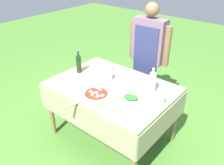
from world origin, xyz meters
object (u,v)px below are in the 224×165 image
pizza_on_peel (95,95)px  plate_stack (103,68)px  herb_container (131,98)px  sauce_jar (160,100)px  prep_table (112,92)px  oil_bottle (79,64)px  mixing_tub (106,75)px  water_bottle (153,81)px  person_cook (149,51)px

pizza_on_peel → plate_stack: pizza_on_peel is taller
herb_container → sauce_jar: bearing=27.9°
prep_table → plate_stack: bearing=144.7°
sauce_jar → herb_container: bearing=-152.1°
oil_bottle → sauce_jar: bearing=1.9°
plate_stack → sauce_jar: (0.93, -0.21, 0.02)m
mixing_tub → herb_container: bearing=-19.5°
prep_table → plate_stack: size_ratio=5.06×
oil_bottle → water_bottle: (0.92, 0.17, 0.02)m
prep_table → mixing_tub: (-0.15, 0.07, 0.14)m
person_cook → mixing_tub: size_ratio=9.55×
mixing_tub → plate_stack: bearing=138.3°
water_bottle → plate_stack: size_ratio=1.03×
prep_table → water_bottle: size_ratio=4.93×
herb_container → mixing_tub: bearing=160.5°
plate_stack → pizza_on_peel: bearing=-55.8°
sauce_jar → plate_stack: bearing=167.4°
pizza_on_peel → oil_bottle: bearing=165.5°
water_bottle → person_cook: bearing=125.1°
water_bottle → plate_stack: 0.76m
water_bottle → herb_container: water_bottle is taller
pizza_on_peel → plate_stack: size_ratio=2.28×
person_cook → herb_container: person_cook is taller
oil_bottle → sauce_jar: size_ratio=3.03×
sauce_jar → person_cook: bearing=129.2°
oil_bottle → person_cook: bearing=57.2°
prep_table → plate_stack: plate_stack is taller
mixing_tub → water_bottle: bearing=10.0°
person_cook → herb_container: (0.35, -0.87, -0.13)m
pizza_on_peel → water_bottle: water_bottle is taller
oil_bottle → mixing_tub: bearing=10.8°
oil_bottle → plate_stack: size_ratio=1.06×
pizza_on_peel → plate_stack: 0.62m
person_cook → sauce_jar: (0.60, -0.74, -0.12)m
pizza_on_peel → herb_container: bearing=41.3°
oil_bottle → prep_table: bearing=-0.2°
water_bottle → plate_stack: (-0.75, 0.07, -0.11)m
person_cook → water_bottle: (0.43, -0.60, -0.03)m
prep_table → person_cook: 0.81m
pizza_on_peel → water_bottle: size_ratio=2.22×
herb_container → water_bottle: bearing=73.4°
oil_bottle → water_bottle: bearing=10.3°
person_cook → mixing_tub: (-0.13, -0.70, -0.11)m
mixing_tub → person_cook: bearing=79.3°
oil_bottle → plate_stack: 0.31m
prep_table → herb_container: 0.36m
pizza_on_peel → person_cook: bearing=104.4°
person_cook → mixing_tub: bearing=76.0°
herb_container → mixing_tub: mixing_tub is taller
herb_container → plate_stack: (-0.67, 0.34, -0.01)m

